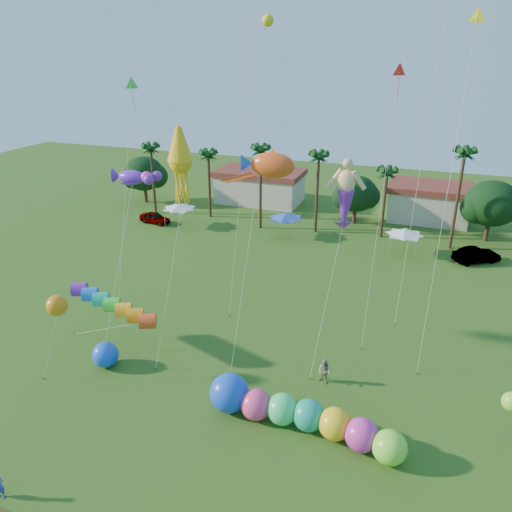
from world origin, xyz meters
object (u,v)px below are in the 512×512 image
(car_a, at_px, (155,218))
(spectator_b, at_px, (324,371))
(caterpillar_inflatable, at_px, (296,414))
(car_b, at_px, (477,255))
(blue_ball, at_px, (106,355))

(car_a, bearing_deg, spectator_b, -123.10)
(caterpillar_inflatable, bearing_deg, car_b, 74.71)
(car_b, relative_size, blue_ball, 2.63)
(caterpillar_inflatable, bearing_deg, blue_ball, 178.91)
(spectator_b, xyz_separation_m, caterpillar_inflatable, (-0.63, -5.00, 0.13))
(car_a, distance_m, blue_ball, 32.01)
(spectator_b, bearing_deg, car_a, 160.61)
(car_a, bearing_deg, blue_ball, -146.86)
(spectator_b, bearing_deg, caterpillar_inflatable, -74.70)
(car_b, relative_size, spectator_b, 2.68)
(car_a, distance_m, spectator_b, 38.43)
(spectator_b, distance_m, blue_ball, 15.80)
(blue_ball, bearing_deg, caterpillar_inflatable, -5.79)
(car_b, bearing_deg, blue_ball, 105.60)
(car_b, distance_m, caterpillar_inflatable, 33.26)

